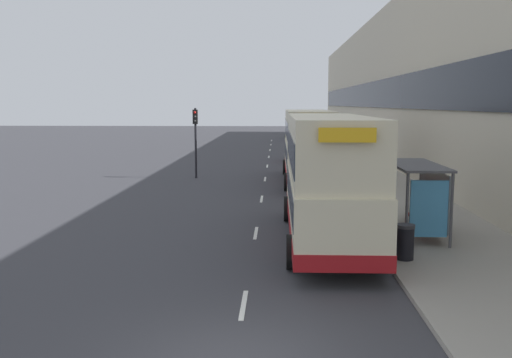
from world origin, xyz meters
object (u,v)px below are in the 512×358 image
at_px(car_1, 297,151).
at_px(traffic_light_far_kerb, 195,131).
at_px(pedestrian_1, 428,205).
at_px(double_decker_bus_ahead, 308,144).
at_px(bus_shelter, 422,186).
at_px(double_decker_bus_near, 328,176).
at_px(litter_bin, 405,242).
at_px(pedestrian_at_shelter, 429,190).
at_px(car_0, 293,133).

height_order(car_1, traffic_light_far_kerb, traffic_light_far_kerb).
xyz_separation_m(pedestrian_1, traffic_light_far_kerb, (-10.62, 15.31, 1.93)).
xyz_separation_m(double_decker_bus_ahead, pedestrian_1, (3.65, -13.56, -1.22)).
distance_m(bus_shelter, traffic_light_far_kerb, 19.12).
distance_m(double_decker_bus_near, pedestrian_1, 4.16).
distance_m(double_decker_bus_ahead, litter_bin, 17.68).
relative_size(pedestrian_at_shelter, pedestrian_1, 0.92).
xyz_separation_m(double_decker_bus_ahead, car_1, (-0.18, 12.36, -1.42)).
xyz_separation_m(double_decker_bus_near, litter_bin, (2.08, -2.57, -1.61)).
bearing_deg(litter_bin, double_decker_bus_near, 128.95).
height_order(double_decker_bus_near, litter_bin, double_decker_bus_near).
relative_size(bus_shelter, double_decker_bus_near, 0.40).
bearing_deg(pedestrian_1, pedestrian_at_shelter, 75.01).
distance_m(car_1, pedestrian_1, 26.21).
distance_m(car_0, litter_bin, 58.81).
bearing_deg(double_decker_bus_near, car_0, 89.74).
distance_m(bus_shelter, pedestrian_at_shelter, 5.34).
relative_size(pedestrian_1, traffic_light_far_kerb, 0.41).
height_order(bus_shelter, traffic_light_far_kerb, traffic_light_far_kerb).
distance_m(car_0, pedestrian_1, 54.97).
bearing_deg(pedestrian_at_shelter, bus_shelter, -107.29).
relative_size(double_decker_bus_ahead, car_1, 2.86).
relative_size(double_decker_bus_ahead, traffic_light_far_kerb, 2.54).
bearing_deg(pedestrian_at_shelter, car_0, 95.20).
bearing_deg(pedestrian_1, bus_shelter, -117.84).
bearing_deg(pedestrian_1, car_1, 98.41).
bearing_deg(double_decker_bus_ahead, pedestrian_1, -74.92).
bearing_deg(pedestrian_at_shelter, litter_bin, -108.95).
xyz_separation_m(car_0, pedestrian_1, (3.49, -54.86, 0.24)).
xyz_separation_m(pedestrian_at_shelter, pedestrian_1, (-1.12, -4.19, 0.07)).
height_order(pedestrian_at_shelter, traffic_light_far_kerb, traffic_light_far_kerb).
bearing_deg(double_decker_bus_near, car_1, 90.19).
distance_m(double_decker_bus_near, litter_bin, 3.67).
distance_m(double_decker_bus_ahead, car_0, 41.32).
bearing_deg(double_decker_bus_near, bus_shelter, 8.98).
xyz_separation_m(double_decker_bus_ahead, traffic_light_far_kerb, (-6.96, 1.75, 0.71)).
relative_size(double_decker_bus_near, car_0, 2.55).
height_order(bus_shelter, double_decker_bus_near, double_decker_bus_near).
bearing_deg(car_1, pedestrian_at_shelter, -77.16).
bearing_deg(pedestrian_at_shelter, double_decker_bus_ahead, 117.00).
relative_size(car_0, traffic_light_far_kerb, 0.92).
distance_m(double_decker_bus_near, traffic_light_far_kerb, 18.05).
bearing_deg(bus_shelter, pedestrian_1, 62.16).
distance_m(pedestrian_at_shelter, pedestrian_1, 4.34).
bearing_deg(double_decker_bus_ahead, pedestrian_at_shelter, -63.00).
bearing_deg(litter_bin, pedestrian_at_shelter, 71.05).
height_order(car_1, pedestrian_1, pedestrian_1).
height_order(litter_bin, traffic_light_far_kerb, traffic_light_far_kerb).
bearing_deg(traffic_light_far_kerb, car_0, 79.78).
distance_m(car_0, car_1, 28.93).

